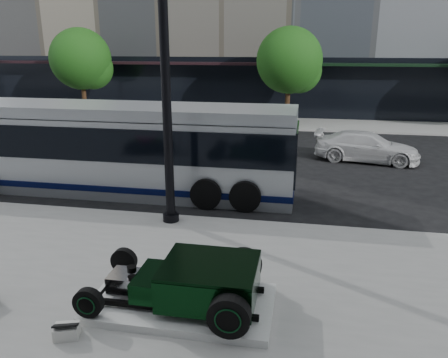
% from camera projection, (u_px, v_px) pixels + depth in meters
% --- Properties ---
extents(ground, '(120.00, 120.00, 0.00)m').
position_uv_depth(ground, '(237.00, 198.00, 14.27)').
color(ground, black).
rests_on(ground, ground).
extents(sidewalk_far, '(70.00, 4.00, 0.12)m').
position_uv_depth(sidewalk_far, '(271.00, 123.00, 27.40)').
color(sidewalk_far, gray).
rests_on(sidewalk_far, ground).
extents(street_trees, '(29.80, 3.80, 5.70)m').
position_uv_depth(street_trees, '(292.00, 63.00, 25.23)').
color(street_trees, black).
rests_on(street_trees, sidewalk_far).
extents(display_plinth, '(3.40, 1.80, 0.15)m').
position_uv_depth(display_plinth, '(182.00, 303.00, 8.17)').
color(display_plinth, silver).
rests_on(display_plinth, sidewalk_near).
extents(hot_rod, '(3.22, 2.00, 0.81)m').
position_uv_depth(hot_rod, '(198.00, 281.00, 7.97)').
color(hot_rod, black).
rests_on(hot_rod, display_plinth).
extents(info_plaque, '(0.47, 0.40, 0.31)m').
position_uv_depth(info_plaque, '(67.00, 331.00, 7.32)').
color(info_plaque, silver).
rests_on(info_plaque, sidewalk_near).
extents(lamppost, '(0.44, 0.44, 8.09)m').
position_uv_depth(lamppost, '(166.00, 84.00, 11.08)').
color(lamppost, black).
rests_on(lamppost, sidewalk_near).
extents(transit_bus, '(12.12, 2.88, 2.92)m').
position_uv_depth(transit_bus, '(117.00, 147.00, 14.77)').
color(transit_bus, '#B3B7BD').
rests_on(transit_bus, ground).
extents(white_sedan, '(4.55, 2.43, 1.26)m').
position_uv_depth(white_sedan, '(367.00, 147.00, 18.65)').
color(white_sedan, silver).
rests_on(white_sedan, ground).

